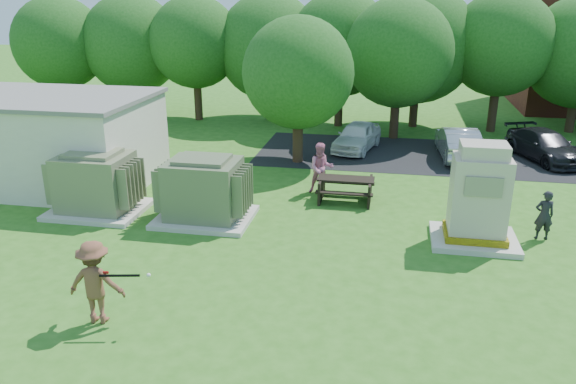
% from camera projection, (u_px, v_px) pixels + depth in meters
% --- Properties ---
extents(ground, '(120.00, 120.00, 0.00)m').
position_uv_depth(ground, '(257.00, 299.00, 13.38)').
color(ground, '#2D6619').
rests_on(ground, ground).
extents(service_building, '(10.00, 5.00, 3.20)m').
position_uv_depth(service_building, '(18.00, 140.00, 21.25)').
color(service_building, beige).
rests_on(service_building, ground).
extents(service_building_roof, '(10.20, 5.20, 0.15)m').
position_uv_depth(service_building_roof, '(11.00, 96.00, 20.69)').
color(service_building_roof, slate).
rests_on(service_building_roof, service_building).
extents(parking_strip, '(20.00, 6.00, 0.01)m').
position_uv_depth(parking_strip, '(485.00, 158.00, 24.64)').
color(parking_strip, '#232326').
rests_on(parking_strip, ground).
extents(transformer_left, '(3.00, 2.40, 2.07)m').
position_uv_depth(transformer_left, '(96.00, 184.00, 18.36)').
color(transformer_left, beige).
rests_on(transformer_left, ground).
extents(transformer_right, '(3.00, 2.40, 2.07)m').
position_uv_depth(transformer_right, '(204.00, 191.00, 17.71)').
color(transformer_right, beige).
rests_on(transformer_right, ground).
extents(generator_cabinet, '(2.44, 2.00, 2.97)m').
position_uv_depth(generator_cabinet, '(478.00, 200.00, 15.98)').
color(generator_cabinet, beige).
rests_on(generator_cabinet, ground).
extents(picnic_table, '(1.95, 1.46, 0.83)m').
position_uv_depth(picnic_table, '(346.00, 187.00, 19.49)').
color(picnic_table, black).
rests_on(picnic_table, ground).
extents(batter, '(1.30, 0.82, 1.92)m').
position_uv_depth(batter, '(96.00, 282.00, 12.17)').
color(batter, brown).
rests_on(batter, ground).
extents(person_by_generator, '(0.58, 0.41, 1.51)m').
position_uv_depth(person_by_generator, '(544.00, 215.00, 16.37)').
color(person_by_generator, black).
rests_on(person_by_generator, ground).
extents(person_at_picnic, '(1.05, 0.91, 1.85)m').
position_uv_depth(person_at_picnic, '(321.00, 168.00, 20.16)').
color(person_at_picnic, '#CA6B8B').
rests_on(person_at_picnic, ground).
extents(car_white, '(2.34, 4.03, 1.29)m').
position_uv_depth(car_white, '(357.00, 136.00, 25.78)').
color(car_white, white).
rests_on(car_white, ground).
extents(car_silver_a, '(1.76, 4.28, 1.38)m').
position_uv_depth(car_silver_a, '(458.00, 143.00, 24.51)').
color(car_silver_a, '#ADADB2').
rests_on(car_silver_a, ground).
extents(car_dark, '(3.21, 4.68, 1.26)m').
position_uv_depth(car_dark, '(545.00, 146.00, 24.24)').
color(car_dark, black).
rests_on(car_dark, ground).
extents(batting_equipment, '(1.16, 0.29, 0.09)m').
position_uv_depth(batting_equipment, '(121.00, 275.00, 11.86)').
color(batting_equipment, black).
rests_on(batting_equipment, ground).
extents(tree_row, '(41.30, 13.30, 7.30)m').
position_uv_depth(tree_row, '(374.00, 49.00, 28.79)').
color(tree_row, '#47301E').
rests_on(tree_row, ground).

